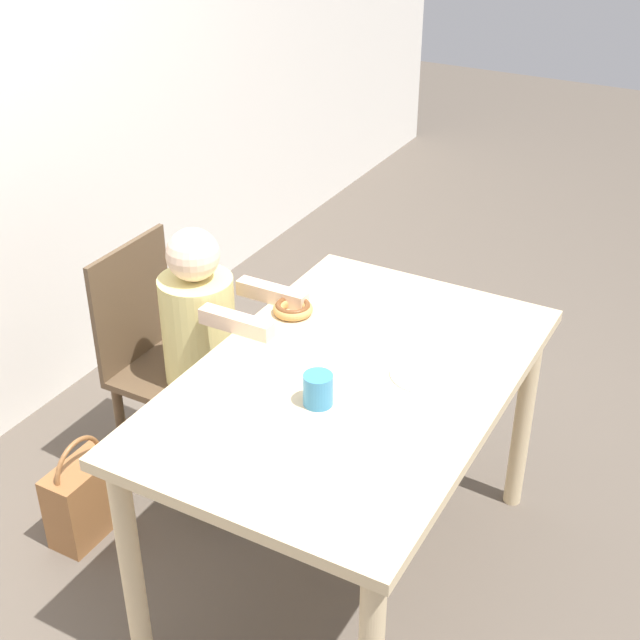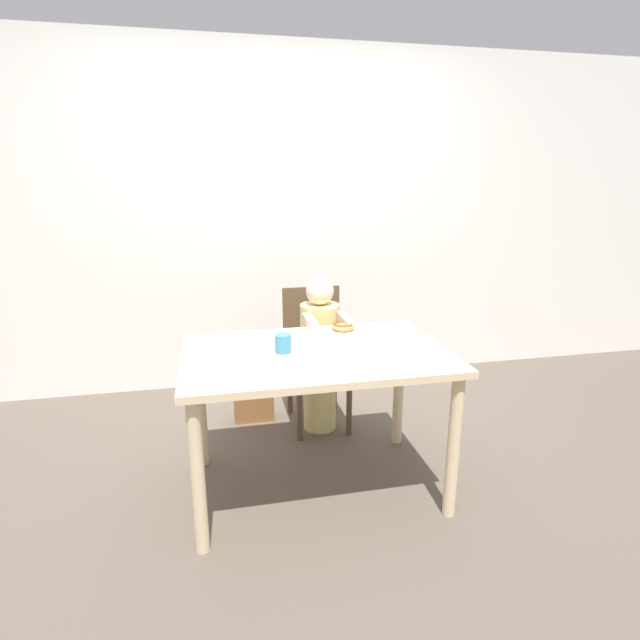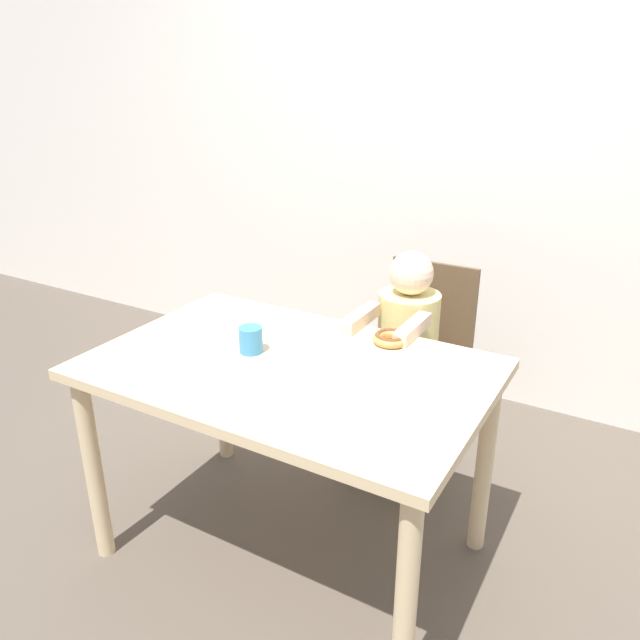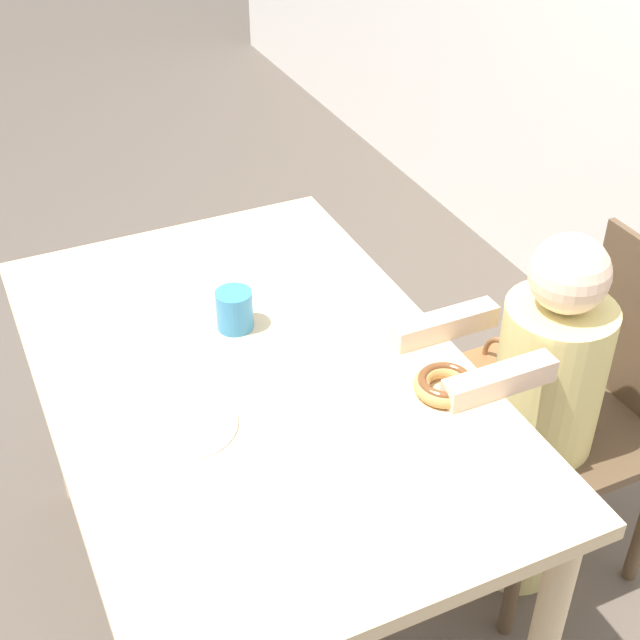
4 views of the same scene
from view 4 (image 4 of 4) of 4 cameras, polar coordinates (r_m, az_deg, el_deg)
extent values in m
plane|color=brown|center=(2.37, -3.37, -17.63)|extent=(12.00, 12.00, 0.00)
cube|color=beige|center=(1.83, -4.16, -3.67)|extent=(1.28, 0.83, 0.03)
cylinder|color=beige|center=(2.46, -16.53, -4.75)|extent=(0.06, 0.06, 0.72)
cylinder|color=beige|center=(2.59, -1.18, -0.67)|extent=(0.06, 0.06, 0.72)
cube|color=brown|center=(2.21, 14.90, -7.13)|extent=(0.38, 0.45, 0.03)
cylinder|color=brown|center=(2.36, 7.95, -10.27)|extent=(0.04, 0.04, 0.43)
cylinder|color=brown|center=(2.20, 12.39, -15.55)|extent=(0.04, 0.04, 0.43)
cylinder|color=brown|center=(2.55, 15.47, -7.36)|extent=(0.04, 0.04, 0.43)
cylinder|color=#E0D17F|center=(2.33, 12.97, -11.43)|extent=(0.21, 0.21, 0.45)
cylinder|color=#E0D17F|center=(2.05, 14.48, -3.52)|extent=(0.24, 0.24, 0.37)
sphere|color=beige|center=(1.90, 15.69, 2.87)|extent=(0.17, 0.17, 0.17)
cube|color=beige|center=(1.92, 7.99, -0.28)|extent=(0.05, 0.24, 0.05)
cube|color=beige|center=(1.79, 11.42, -3.82)|extent=(0.05, 0.24, 0.05)
torus|color=tan|center=(1.77, 8.00, -4.18)|extent=(0.12, 0.12, 0.03)
torus|color=brown|center=(1.76, 8.03, -3.88)|extent=(0.11, 0.11, 0.02)
cube|color=white|center=(1.68, 0.84, -7.12)|extent=(0.31, 0.31, 0.00)
cube|color=brown|center=(2.71, 11.31, -5.57)|extent=(0.26, 0.13, 0.28)
torus|color=brown|center=(2.63, 11.66, -3.30)|extent=(0.21, 0.02, 0.21)
cylinder|color=teal|center=(1.92, -5.50, 0.65)|extent=(0.08, 0.08, 0.09)
cylinder|color=white|center=(1.71, -8.51, -6.66)|extent=(0.19, 0.19, 0.01)
camera|label=1|loc=(3.21, -40.21, 33.49)|focal=50.00mm
camera|label=2|loc=(2.55, -68.77, 5.62)|focal=28.00mm
camera|label=3|loc=(1.12, -87.88, -13.74)|focal=35.00mm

